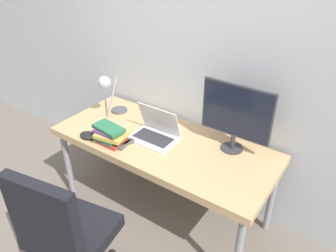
{
  "coord_description": "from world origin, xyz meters",
  "views": [
    {
      "loc": [
        1.23,
        -1.33,
        2.13
      ],
      "look_at": [
        0.07,
        0.34,
        0.91
      ],
      "focal_mm": 35.0,
      "sensor_mm": 36.0,
      "label": 1
    }
  ],
  "objects_px": {
    "laptop": "(155,132)",
    "office_chair": "(63,229)",
    "monitor": "(236,114)",
    "desk_lamp": "(108,89)",
    "book_stack": "(110,134)",
    "game_controller": "(88,135)"
  },
  "relations": [
    {
      "from": "laptop",
      "to": "office_chair",
      "type": "xyz_separation_m",
      "value": [
        0.01,
        -0.95,
        -0.2
      ]
    },
    {
      "from": "monitor",
      "to": "office_chair",
      "type": "height_order",
      "value": "monitor"
    },
    {
      "from": "laptop",
      "to": "desk_lamp",
      "type": "height_order",
      "value": "desk_lamp"
    },
    {
      "from": "desk_lamp",
      "to": "office_chair",
      "type": "height_order",
      "value": "desk_lamp"
    },
    {
      "from": "desk_lamp",
      "to": "book_stack",
      "type": "height_order",
      "value": "desk_lamp"
    },
    {
      "from": "monitor",
      "to": "book_stack",
      "type": "height_order",
      "value": "monitor"
    },
    {
      "from": "book_stack",
      "to": "game_controller",
      "type": "distance_m",
      "value": 0.21
    },
    {
      "from": "desk_lamp",
      "to": "office_chair",
      "type": "bearing_deg",
      "value": -61.86
    },
    {
      "from": "laptop",
      "to": "desk_lamp",
      "type": "bearing_deg",
      "value": 173.61
    },
    {
      "from": "office_chair",
      "to": "game_controller",
      "type": "xyz_separation_m",
      "value": [
        -0.45,
        0.65,
        0.16
      ]
    },
    {
      "from": "monitor",
      "to": "desk_lamp",
      "type": "distance_m",
      "value": 1.1
    },
    {
      "from": "laptop",
      "to": "game_controller",
      "type": "relative_size",
      "value": 2.65
    },
    {
      "from": "desk_lamp",
      "to": "monitor",
      "type": "bearing_deg",
      "value": 7.87
    },
    {
      "from": "desk_lamp",
      "to": "game_controller",
      "type": "bearing_deg",
      "value": -75.43
    },
    {
      "from": "office_chair",
      "to": "book_stack",
      "type": "distance_m",
      "value": 0.78
    },
    {
      "from": "desk_lamp",
      "to": "game_controller",
      "type": "distance_m",
      "value": 0.44
    },
    {
      "from": "monitor",
      "to": "office_chair",
      "type": "distance_m",
      "value": 1.36
    },
    {
      "from": "laptop",
      "to": "game_controller",
      "type": "distance_m",
      "value": 0.53
    },
    {
      "from": "office_chair",
      "to": "game_controller",
      "type": "height_order",
      "value": "office_chair"
    },
    {
      "from": "monitor",
      "to": "laptop",
      "type": "bearing_deg",
      "value": -159.31
    },
    {
      "from": "laptop",
      "to": "desk_lamp",
      "type": "xyz_separation_m",
      "value": [
        -0.53,
        0.06,
        0.21
      ]
    },
    {
      "from": "desk_lamp",
      "to": "game_controller",
      "type": "xyz_separation_m",
      "value": [
        0.09,
        -0.36,
        -0.24
      ]
    }
  ]
}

